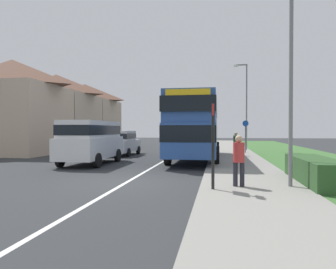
# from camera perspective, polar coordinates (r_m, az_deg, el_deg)

# --- Properties ---
(ground_plane) EXTENTS (120.00, 120.00, 0.00)m
(ground_plane) POSITION_cam_1_polar(r_m,az_deg,el_deg) (11.15, -7.52, -8.60)
(ground_plane) COLOR #2D3033
(lane_marking_centre) EXTENTS (0.14, 60.00, 0.01)m
(lane_marking_centre) POSITION_cam_1_polar(r_m,az_deg,el_deg) (18.89, -0.53, -4.68)
(lane_marking_centre) COLOR silver
(lane_marking_centre) RESTS_ON ground_plane
(pavement_near_side) EXTENTS (3.20, 68.00, 0.12)m
(pavement_near_side) POSITION_cam_1_polar(r_m,az_deg,el_deg) (16.67, 12.72, -5.26)
(pavement_near_side) COLOR gray
(pavement_near_side) RESTS_ON ground_plane
(grass_verge_seaward) EXTENTS (6.00, 68.00, 0.08)m
(grass_verge_seaward) POSITION_cam_1_polar(r_m,az_deg,el_deg) (17.47, 27.00, -5.11)
(grass_verge_seaward) COLOR #3D6B33
(grass_verge_seaward) RESTS_ON ground_plane
(roadside_hedge) EXTENTS (1.10, 4.13, 0.90)m
(roadside_hedge) POSITION_cam_1_polar(r_m,az_deg,el_deg) (11.44, 25.16, -6.17)
(roadside_hedge) COLOR #2D5128
(roadside_hedge) RESTS_ON ground_plane
(double_decker_bus) EXTENTS (2.80, 10.18, 3.70)m
(double_decker_bus) POSITION_cam_1_polar(r_m,az_deg,el_deg) (18.97, 5.04, 1.80)
(double_decker_bus) COLOR #284C93
(double_decker_bus) RESTS_ON ground_plane
(parked_van_white) EXTENTS (2.11, 4.96, 2.29)m
(parked_van_white) POSITION_cam_1_polar(r_m,az_deg,el_deg) (17.18, -13.74, -0.74)
(parked_van_white) COLOR silver
(parked_van_white) RESTS_ON ground_plane
(parked_car_silver) EXTENTS (1.91, 4.32, 1.75)m
(parked_car_silver) POSITION_cam_1_polar(r_m,az_deg,el_deg) (22.70, -8.41, -1.35)
(parked_car_silver) COLOR #B7B7BC
(parked_car_silver) RESTS_ON ground_plane
(pedestrian_at_stop) EXTENTS (0.34, 0.34, 1.67)m
(pedestrian_at_stop) POSITION_cam_1_polar(r_m,az_deg,el_deg) (9.78, 12.70, -4.20)
(pedestrian_at_stop) COLOR #23232D
(pedestrian_at_stop) RESTS_ON ground_plane
(pedestrian_walking_away) EXTENTS (0.34, 0.34, 1.67)m
(pedestrian_walking_away) POSITION_cam_1_polar(r_m,az_deg,el_deg) (21.37, 12.20, -1.44)
(pedestrian_walking_away) COLOR #23232D
(pedestrian_walking_away) RESTS_ON ground_plane
(bus_stop_sign) EXTENTS (0.09, 0.52, 2.60)m
(bus_stop_sign) POSITION_cam_1_polar(r_m,az_deg,el_deg) (9.16, 8.16, -0.99)
(bus_stop_sign) COLOR black
(bus_stop_sign) RESTS_ON ground_plane
(cycle_route_sign) EXTENTS (0.44, 0.08, 2.52)m
(cycle_route_sign) POSITION_cam_1_polar(r_m,az_deg,el_deg) (24.11, 13.86, -0.11)
(cycle_route_sign) COLOR slate
(cycle_route_sign) RESTS_ON ground_plane
(street_lamp_near) EXTENTS (1.14, 0.20, 7.51)m
(street_lamp_near) POSITION_cam_1_polar(r_m,az_deg,el_deg) (10.49, 20.83, 14.42)
(street_lamp_near) COLOR slate
(street_lamp_near) RESTS_ON ground_plane
(street_lamp_mid) EXTENTS (1.14, 0.20, 7.39)m
(street_lamp_mid) POSITION_cam_1_polar(r_m,az_deg,el_deg) (27.65, 13.83, 5.86)
(street_lamp_mid) COLOR slate
(street_lamp_mid) RESTS_ON ground_plane
(house_terrace_far_side) EXTENTS (6.86, 19.39, 7.13)m
(house_terrace_far_side) POSITION_cam_1_polar(r_m,az_deg,el_deg) (32.08, -19.60, 3.92)
(house_terrace_far_side) COLOR #C1A88E
(house_terrace_far_side) RESTS_ON ground_plane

